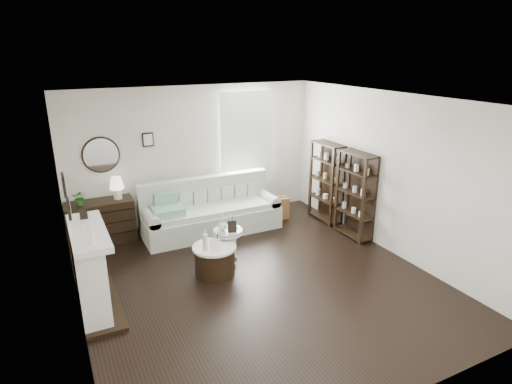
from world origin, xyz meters
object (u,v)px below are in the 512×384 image
pedestal_table (228,232)px  drum_table (215,260)px  sofa (210,214)px  dresser (101,222)px

pedestal_table → drum_table: bearing=-142.7°
sofa → dresser: bearing=168.7°
sofa → pedestal_table: size_ratio=4.45×
drum_table → pedestal_table: size_ratio=1.16×
drum_table → pedestal_table: (0.34, 0.26, 0.29)m
sofa → dresser: (-1.95, 0.39, 0.06)m
dresser → drum_table: bearing=-55.0°
dresser → sofa: bearing=-11.3°
drum_table → sofa: bearing=71.4°
dresser → drum_table: 2.45m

